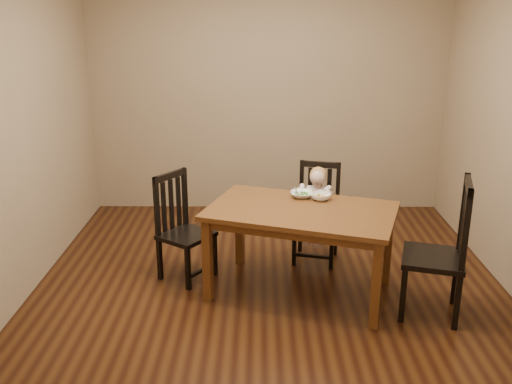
{
  "coord_description": "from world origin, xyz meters",
  "views": [
    {
      "loc": [
        -0.09,
        -4.44,
        2.29
      ],
      "look_at": [
        -0.12,
        0.25,
        0.75
      ],
      "focal_mm": 40.0,
      "sensor_mm": 36.0,
      "label": 1
    }
  ],
  "objects_px": {
    "toddler": "(317,204)",
    "bowl_peas": "(302,194)",
    "dining_table": "(301,219)",
    "chair_left": "(182,229)",
    "bowl_veg": "(321,197)",
    "chair_child": "(317,214)",
    "chair_right": "(441,251)"
  },
  "relations": [
    {
      "from": "dining_table",
      "to": "chair_left",
      "type": "xyz_separation_m",
      "value": [
        -1.01,
        0.29,
        -0.2
      ]
    },
    {
      "from": "bowl_veg",
      "to": "dining_table",
      "type": "bearing_deg",
      "value": -127.92
    },
    {
      "from": "dining_table",
      "to": "bowl_veg",
      "type": "relative_size",
      "value": 9.81
    },
    {
      "from": "chair_child",
      "to": "toddler",
      "type": "bearing_deg",
      "value": 90.0
    },
    {
      "from": "chair_left",
      "to": "bowl_veg",
      "type": "distance_m",
      "value": 1.23
    },
    {
      "from": "dining_table",
      "to": "chair_left",
      "type": "relative_size",
      "value": 1.79
    },
    {
      "from": "toddler",
      "to": "bowl_veg",
      "type": "height_order",
      "value": "bowl_veg"
    },
    {
      "from": "toddler",
      "to": "dining_table",
      "type": "bearing_deg",
      "value": 86.82
    },
    {
      "from": "chair_child",
      "to": "chair_right",
      "type": "relative_size",
      "value": 0.84
    },
    {
      "from": "chair_child",
      "to": "bowl_veg",
      "type": "distance_m",
      "value": 0.55
    },
    {
      "from": "chair_child",
      "to": "bowl_veg",
      "type": "xyz_separation_m",
      "value": [
        -0.02,
        -0.44,
        0.32
      ]
    },
    {
      "from": "toddler",
      "to": "chair_left",
      "type": "bearing_deg",
      "value": 29.28
    },
    {
      "from": "chair_left",
      "to": "bowl_peas",
      "type": "distance_m",
      "value": 1.08
    },
    {
      "from": "dining_table",
      "to": "chair_child",
      "type": "relative_size",
      "value": 1.83
    },
    {
      "from": "chair_child",
      "to": "bowl_veg",
      "type": "bearing_deg",
      "value": 100.63
    },
    {
      "from": "bowl_peas",
      "to": "bowl_veg",
      "type": "bearing_deg",
      "value": -23.57
    },
    {
      "from": "chair_child",
      "to": "chair_left",
      "type": "relative_size",
      "value": 0.98
    },
    {
      "from": "dining_table",
      "to": "bowl_peas",
      "type": "relative_size",
      "value": 8.81
    },
    {
      "from": "bowl_peas",
      "to": "bowl_veg",
      "type": "relative_size",
      "value": 1.11
    },
    {
      "from": "chair_child",
      "to": "toddler",
      "type": "height_order",
      "value": "chair_child"
    },
    {
      "from": "chair_left",
      "to": "toddler",
      "type": "height_order",
      "value": "chair_left"
    },
    {
      "from": "chair_child",
      "to": "toddler",
      "type": "relative_size",
      "value": 1.98
    },
    {
      "from": "chair_right",
      "to": "bowl_peas",
      "type": "relative_size",
      "value": 5.73
    },
    {
      "from": "chair_right",
      "to": "chair_left",
      "type": "bearing_deg",
      "value": 88.8
    },
    {
      "from": "toddler",
      "to": "bowl_peas",
      "type": "xyz_separation_m",
      "value": [
        -0.17,
        -0.33,
        0.2
      ]
    },
    {
      "from": "dining_table",
      "to": "chair_left",
      "type": "bearing_deg",
      "value": 163.95
    },
    {
      "from": "bowl_peas",
      "to": "bowl_veg",
      "type": "xyz_separation_m",
      "value": [
        0.15,
        -0.07,
        0.0
      ]
    },
    {
      "from": "bowl_veg",
      "to": "chair_right",
      "type": "bearing_deg",
      "value": -33.94
    },
    {
      "from": "chair_child",
      "to": "chair_right",
      "type": "distance_m",
      "value": 1.33
    },
    {
      "from": "chair_right",
      "to": "bowl_veg",
      "type": "relative_size",
      "value": 6.38
    },
    {
      "from": "bowl_peas",
      "to": "bowl_veg",
      "type": "height_order",
      "value": "bowl_veg"
    },
    {
      "from": "chair_right",
      "to": "toddler",
      "type": "xyz_separation_m",
      "value": [
        -0.85,
        0.98,
        0.03
      ]
    }
  ]
}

